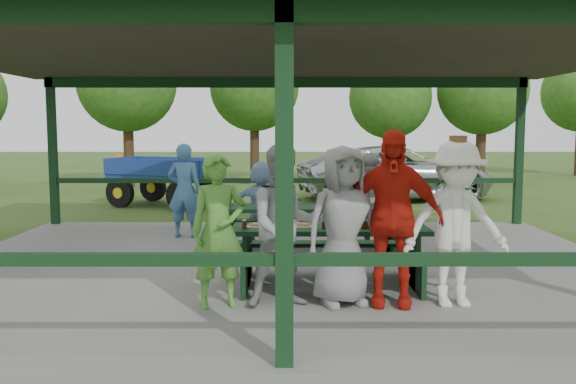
{
  "coord_description": "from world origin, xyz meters",
  "views": [
    {
      "loc": [
        0.02,
        -8.74,
        2.08
      ],
      "look_at": [
        0.03,
        -0.3,
        1.19
      ],
      "focal_mm": 38.0,
      "sensor_mm": 36.0,
      "label": 1
    }
  ],
  "objects_px": {
    "contestant_grey_left": "(285,226)",
    "spectator_blue": "(184,191)",
    "contestant_white_fedora": "(456,224)",
    "spectator_grey": "(368,198)",
    "contestant_grey_mid": "(343,226)",
    "contestant_green": "(219,231)",
    "farm_trailer": "(166,180)",
    "contestant_red": "(391,218)",
    "spectator_lblue": "(262,202)",
    "picnic_table_near": "(330,249)",
    "picnic_table_far": "(310,223)",
    "pickup_truck": "(396,173)"
  },
  "relations": [
    {
      "from": "picnic_table_far",
      "to": "contestant_white_fedora",
      "type": "height_order",
      "value": "contestant_white_fedora"
    },
    {
      "from": "picnic_table_near",
      "to": "pickup_truck",
      "type": "relative_size",
      "value": 0.43
    },
    {
      "from": "spectator_lblue",
      "to": "farm_trailer",
      "type": "bearing_deg",
      "value": -55.58
    },
    {
      "from": "contestant_red",
      "to": "spectator_blue",
      "type": "relative_size",
      "value": 1.15
    },
    {
      "from": "farm_trailer",
      "to": "spectator_lblue",
      "type": "bearing_deg",
      "value": -43.45
    },
    {
      "from": "picnic_table_far",
      "to": "contestant_grey_left",
      "type": "xyz_separation_m",
      "value": [
        -0.39,
        -2.88,
        0.42
      ]
    },
    {
      "from": "contestant_grey_left",
      "to": "pickup_truck",
      "type": "bearing_deg",
      "value": 59.75
    },
    {
      "from": "contestant_red",
      "to": "picnic_table_far",
      "type": "bearing_deg",
      "value": 113.21
    },
    {
      "from": "contestant_grey_mid",
      "to": "contestant_white_fedora",
      "type": "bearing_deg",
      "value": -19.81
    },
    {
      "from": "picnic_table_near",
      "to": "contestant_green",
      "type": "height_order",
      "value": "contestant_green"
    },
    {
      "from": "spectator_lblue",
      "to": "contestant_green",
      "type": "bearing_deg",
      "value": 94.08
    },
    {
      "from": "contestant_green",
      "to": "pickup_truck",
      "type": "xyz_separation_m",
      "value": [
        3.92,
        11.01,
        -0.17
      ]
    },
    {
      "from": "contestant_red",
      "to": "contestant_white_fedora",
      "type": "height_order",
      "value": "contestant_red"
    },
    {
      "from": "contestant_red",
      "to": "pickup_truck",
      "type": "height_order",
      "value": "contestant_red"
    },
    {
      "from": "contestant_grey_left",
      "to": "pickup_truck",
      "type": "xyz_separation_m",
      "value": [
        3.18,
        10.98,
        -0.21
      ]
    },
    {
      "from": "contestant_grey_left",
      "to": "contestant_white_fedora",
      "type": "height_order",
      "value": "contestant_white_fedora"
    },
    {
      "from": "contestant_grey_mid",
      "to": "spectator_grey",
      "type": "xyz_separation_m",
      "value": [
        0.77,
        3.73,
        -0.12
      ]
    },
    {
      "from": "spectator_grey",
      "to": "contestant_grey_mid",
      "type": "bearing_deg",
      "value": 66.23
    },
    {
      "from": "contestant_white_fedora",
      "to": "pickup_truck",
      "type": "xyz_separation_m",
      "value": [
        1.3,
        10.97,
        -0.24
      ]
    },
    {
      "from": "contestant_green",
      "to": "farm_trailer",
      "type": "bearing_deg",
      "value": 88.61
    },
    {
      "from": "contestant_grey_left",
      "to": "spectator_lblue",
      "type": "relative_size",
      "value": 1.26
    },
    {
      "from": "contestant_grey_left",
      "to": "contestant_grey_mid",
      "type": "distance_m",
      "value": 0.65
    },
    {
      "from": "picnic_table_far",
      "to": "contestant_white_fedora",
      "type": "distance_m",
      "value": 3.27
    },
    {
      "from": "picnic_table_far",
      "to": "contestant_grey_left",
      "type": "height_order",
      "value": "contestant_grey_left"
    },
    {
      "from": "contestant_green",
      "to": "spectator_grey",
      "type": "distance_m",
      "value": 4.37
    },
    {
      "from": "contestant_green",
      "to": "contestant_grey_mid",
      "type": "relative_size",
      "value": 0.95
    },
    {
      "from": "pickup_truck",
      "to": "spectator_blue",
      "type": "bearing_deg",
      "value": 133.08
    },
    {
      "from": "contestant_grey_left",
      "to": "contestant_grey_mid",
      "type": "relative_size",
      "value": 1.0
    },
    {
      "from": "contestant_green",
      "to": "contestant_red",
      "type": "xyz_separation_m",
      "value": [
        1.91,
        0.06,
        0.13
      ]
    },
    {
      "from": "spectator_blue",
      "to": "pickup_truck",
      "type": "bearing_deg",
      "value": -121.55
    },
    {
      "from": "picnic_table_near",
      "to": "contestant_green",
      "type": "relative_size",
      "value": 1.44
    },
    {
      "from": "contestant_grey_left",
      "to": "spectator_blue",
      "type": "distance_m",
      "value": 4.67
    },
    {
      "from": "picnic_table_far",
      "to": "contestant_green",
      "type": "bearing_deg",
      "value": -111.11
    },
    {
      "from": "picnic_table_far",
      "to": "pickup_truck",
      "type": "xyz_separation_m",
      "value": [
        2.8,
        8.1,
        0.2
      ]
    },
    {
      "from": "picnic_table_far",
      "to": "contestant_white_fedora",
      "type": "xyz_separation_m",
      "value": [
        1.5,
        -2.88,
        0.44
      ]
    },
    {
      "from": "picnic_table_far",
      "to": "spectator_blue",
      "type": "distance_m",
      "value": 2.66
    },
    {
      "from": "picnic_table_near",
      "to": "spectator_grey",
      "type": "distance_m",
      "value": 3.04
    },
    {
      "from": "contestant_grey_mid",
      "to": "spectator_blue",
      "type": "xyz_separation_m",
      "value": [
        -2.48,
        4.25,
        -0.04
      ]
    },
    {
      "from": "farm_trailer",
      "to": "spectator_grey",
      "type": "bearing_deg",
      "value": -30.36
    },
    {
      "from": "contestant_grey_left",
      "to": "spectator_grey",
      "type": "xyz_separation_m",
      "value": [
        1.41,
        3.78,
        -0.12
      ]
    },
    {
      "from": "spectator_lblue",
      "to": "contestant_grey_mid",
      "type": "bearing_deg",
      "value": 115.3
    },
    {
      "from": "spectator_grey",
      "to": "farm_trailer",
      "type": "distance_m",
      "value": 7.49
    },
    {
      "from": "contestant_green",
      "to": "contestant_white_fedora",
      "type": "xyz_separation_m",
      "value": [
        2.62,
        0.03,
        0.07
      ]
    },
    {
      "from": "contestant_green",
      "to": "contestant_grey_left",
      "type": "xyz_separation_m",
      "value": [
        0.74,
        0.02,
        0.05
      ]
    },
    {
      "from": "contestant_green",
      "to": "contestant_white_fedora",
      "type": "height_order",
      "value": "contestant_white_fedora"
    },
    {
      "from": "contestant_green",
      "to": "spectator_grey",
      "type": "height_order",
      "value": "contestant_green"
    },
    {
      "from": "contestant_white_fedora",
      "to": "farm_trailer",
      "type": "relative_size",
      "value": 0.48
    },
    {
      "from": "contestant_green",
      "to": "contestant_red",
      "type": "relative_size",
      "value": 0.86
    },
    {
      "from": "contestant_grey_mid",
      "to": "spectator_blue",
      "type": "height_order",
      "value": "contestant_grey_mid"
    },
    {
      "from": "picnic_table_near",
      "to": "spectator_lblue",
      "type": "distance_m",
      "value": 2.97
    }
  ]
}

